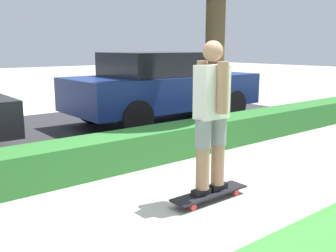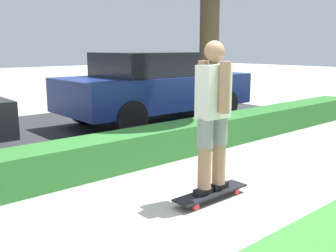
{
  "view_description": "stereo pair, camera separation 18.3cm",
  "coord_description": "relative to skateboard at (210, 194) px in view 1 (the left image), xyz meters",
  "views": [
    {
      "loc": [
        -2.86,
        -2.98,
        1.68
      ],
      "look_at": [
        0.04,
        0.6,
        0.75
      ],
      "focal_mm": 42.0,
      "sensor_mm": 36.0,
      "label": 1
    },
    {
      "loc": [
        -3.0,
        -2.87,
        1.68
      ],
      "look_at": [
        0.04,
        0.6,
        0.75
      ],
      "focal_mm": 42.0,
      "sensor_mm": 36.0,
      "label": 2
    }
  ],
  "objects": [
    {
      "name": "skater_person",
      "position": [
        -0.0,
        0.0,
        0.9
      ],
      "size": [
        0.49,
        0.42,
        1.65
      ],
      "color": "black",
      "rests_on": "skateboard"
    },
    {
      "name": "hedge_row",
      "position": [
        -0.09,
        1.67,
        0.16
      ],
      "size": [
        12.85,
        0.6,
        0.48
      ],
      "color": "#2D702D",
      "rests_on": "ground_plane"
    },
    {
      "name": "ground_plane",
      "position": [
        -0.09,
        0.07,
        -0.08
      ],
      "size": [
        60.0,
        60.0,
        0.0
      ],
      "primitive_type": "plane",
      "color": "#ADA89E"
    },
    {
      "name": "street_asphalt",
      "position": [
        -0.09,
        4.27,
        -0.07
      ],
      "size": [
        12.85,
        5.0,
        0.01
      ],
      "color": "#2D2D30",
      "rests_on": "ground_plane"
    },
    {
      "name": "skateboard",
      "position": [
        0.0,
        0.0,
        0.0
      ],
      "size": [
        0.98,
        0.24,
        0.1
      ],
      "color": "black",
      "rests_on": "ground_plane"
    },
    {
      "name": "parked_car_middle",
      "position": [
        2.5,
        4.02,
        0.75
      ],
      "size": [
        4.39,
        1.95,
        1.56
      ],
      "rotation": [
        0.0,
        0.0,
        -0.01
      ],
      "color": "navy",
      "rests_on": "ground_plane"
    }
  ]
}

